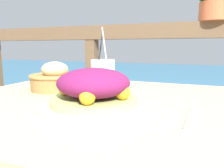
{
  "coord_description": "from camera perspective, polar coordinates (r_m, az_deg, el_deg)",
  "views": [
    {
      "loc": [
        0.23,
        -0.66,
        0.93
      ],
      "look_at": [
        -0.02,
        -0.02,
        0.82
      ],
      "focal_mm": 35.0,
      "sensor_mm": 36.0,
      "label": 1
    }
  ],
  "objects": [
    {
      "name": "bread_basket",
      "position": [
        0.93,
        -14.6,
        1.36
      ],
      "size": [
        0.21,
        0.21,
        0.12
      ],
      "color": "olive",
      "rests_on": "patio_table"
    },
    {
      "name": "sea_backdrop",
      "position": [
        3.92,
        17.99,
        -0.89
      ],
      "size": [
        12.0,
        4.0,
        0.49
      ],
      "color": "teal",
      "rests_on": "ground_plane"
    },
    {
      "name": "railing_fence",
      "position": [
        1.38,
        11.96,
        2.48
      ],
      "size": [
        2.8,
        0.08,
        1.07
      ],
      "color": "brown",
      "rests_on": "ground_plane"
    },
    {
      "name": "fork",
      "position": [
        0.54,
        13.76,
        -9.46
      ],
      "size": [
        0.03,
        0.18,
        0.0
      ],
      "color": "silver",
      "rests_on": "patio_table"
    },
    {
      "name": "drink_glass",
      "position": [
        0.81,
        -2.43,
        1.84
      ],
      "size": [
        0.09,
        0.09,
        0.24
      ],
      "color": "silver",
      "rests_on": "patio_table"
    },
    {
      "name": "patio_table",
      "position": [
        0.75,
        2.33,
        -11.73
      ],
      "size": [
        1.19,
        0.85,
        0.76
      ],
      "color": "tan",
      "rests_on": "ground_plane"
    },
    {
      "name": "knife",
      "position": [
        0.59,
        20.04,
        -8.17
      ],
      "size": [
        0.03,
        0.18,
        0.0
      ],
      "color": "silver",
      "rests_on": "patio_table"
    },
    {
      "name": "salad_plate",
      "position": [
        0.61,
        -4.79,
        -2.2
      ],
      "size": [
        0.29,
        0.29,
        0.12
      ],
      "color": "white",
      "rests_on": "patio_table"
    }
  ]
}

